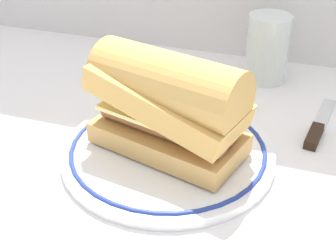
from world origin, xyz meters
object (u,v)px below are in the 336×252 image
object	(u,v)px
sausage_sandwich	(168,102)
plate	(168,151)
drinking_glass	(267,52)
butter_knife	(319,126)

from	to	relation	value
sausage_sandwich	plate	bearing A→B (deg)	-29.60
drinking_glass	sausage_sandwich	bearing A→B (deg)	-107.51
plate	drinking_glass	bearing A→B (deg)	72.49
plate	butter_knife	distance (m)	0.22
plate	sausage_sandwich	size ratio (longest dim) A/B	1.30
plate	sausage_sandwich	distance (m)	0.07
sausage_sandwich	butter_knife	world-z (taller)	sausage_sandwich
drinking_glass	butter_knife	xyz separation A→B (m)	(0.09, -0.13, -0.04)
drinking_glass	plate	bearing A→B (deg)	-107.51
sausage_sandwich	drinking_glass	distance (m)	0.27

